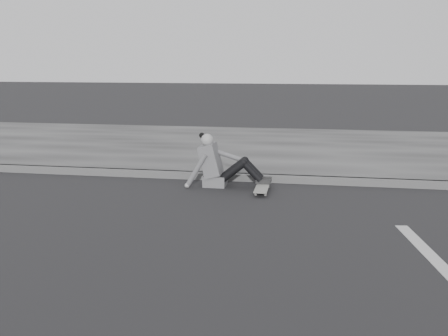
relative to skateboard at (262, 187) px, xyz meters
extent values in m
plane|color=black|center=(-0.53, -1.91, -0.07)|extent=(80.00, 80.00, 0.00)
cube|color=#4C4C4C|center=(-0.53, 0.67, -0.01)|extent=(24.00, 0.16, 0.12)
cube|color=#3A3A3A|center=(-0.53, 3.69, -0.01)|extent=(24.00, 6.00, 0.12)
cylinder|color=gray|center=(-0.08, -0.26, -0.04)|extent=(0.03, 0.05, 0.05)
cylinder|color=gray|center=(0.07, -0.26, -0.04)|extent=(0.03, 0.05, 0.05)
cylinder|color=gray|center=(-0.08, 0.26, -0.04)|extent=(0.03, 0.05, 0.05)
cylinder|color=gray|center=(0.07, 0.26, -0.04)|extent=(0.03, 0.05, 0.05)
cube|color=#2C2C2E|center=(0.00, -0.26, -0.02)|extent=(0.16, 0.04, 0.03)
cube|color=#2C2C2E|center=(0.00, 0.26, -0.02)|extent=(0.16, 0.04, 0.03)
cube|color=slate|center=(0.00, 0.00, 0.01)|extent=(0.20, 0.78, 0.02)
cube|color=#575659|center=(-0.80, 0.25, 0.02)|extent=(0.36, 0.34, 0.18)
cube|color=#575659|center=(-0.87, 0.25, 0.36)|extent=(0.37, 0.40, 0.57)
cube|color=#575659|center=(-1.00, 0.25, 0.48)|extent=(0.14, 0.30, 0.20)
cylinder|color=gray|center=(-0.92, 0.25, 0.60)|extent=(0.09, 0.09, 0.08)
sphere|color=gray|center=(-0.93, 0.25, 0.69)|extent=(0.20, 0.20, 0.20)
sphere|color=black|center=(-1.02, 0.27, 0.76)|extent=(0.09, 0.09, 0.09)
cylinder|color=black|center=(-0.49, 0.16, 0.21)|extent=(0.43, 0.13, 0.39)
cylinder|color=black|center=(-0.49, 0.34, 0.21)|extent=(0.43, 0.13, 0.39)
cylinder|color=black|center=(-0.19, 0.16, 0.21)|extent=(0.35, 0.11, 0.36)
cylinder|color=black|center=(-0.19, 0.34, 0.21)|extent=(0.35, 0.11, 0.36)
sphere|color=black|center=(-0.32, 0.16, 0.35)|extent=(0.13, 0.13, 0.13)
sphere|color=black|center=(-0.32, 0.34, 0.35)|extent=(0.13, 0.13, 0.13)
cube|color=#242424|center=(0.00, 0.16, 0.05)|extent=(0.24, 0.08, 0.07)
cube|color=#242424|center=(0.00, 0.34, 0.05)|extent=(0.24, 0.08, 0.07)
cylinder|color=#575659|center=(-1.07, 0.04, 0.22)|extent=(0.38, 0.08, 0.58)
sphere|color=gray|center=(-1.22, 0.03, -0.03)|extent=(0.08, 0.08, 0.08)
cylinder|color=#575659|center=(-0.63, 0.41, 0.42)|extent=(0.48, 0.08, 0.21)
camera|label=1|loc=(0.67, -7.58, 1.94)|focal=40.00mm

